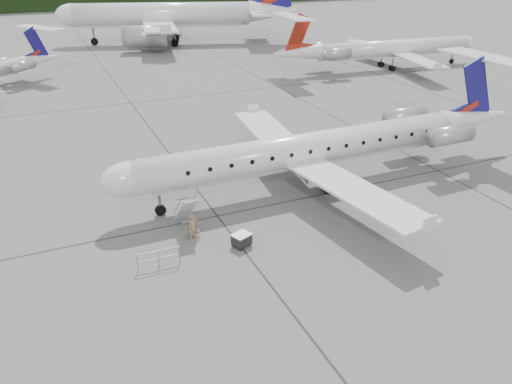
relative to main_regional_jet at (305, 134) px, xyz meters
name	(u,v)px	position (x,y,z in m)	size (l,w,h in m)	color
ground	(338,234)	(-1.25, -6.58, -3.86)	(320.00, 320.00, 0.00)	#5F5F5D
main_regional_jet	(305,134)	(0.00, 0.00, 0.00)	(30.13, 21.69, 7.73)	silver
airstair	(186,211)	(-9.13, -2.43, -2.65)	(0.85, 2.42, 2.42)	silver
passenger	(194,227)	(-9.11, -3.79, -3.03)	(0.60, 0.40, 1.66)	#856348
safety_railing	(159,259)	(-11.59, -5.66, -3.36)	(2.20, 0.08, 1.00)	gray
baggage_cart	(242,240)	(-6.88, -5.48, -3.45)	(0.94, 0.76, 0.82)	black
bg_narrowbody	(162,3)	(5.80, 60.96, 2.94)	(37.89, 27.28, 13.60)	silver
bg_regional_right	(396,40)	(29.93, 28.81, -0.03)	(29.26, 21.06, 7.68)	silver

